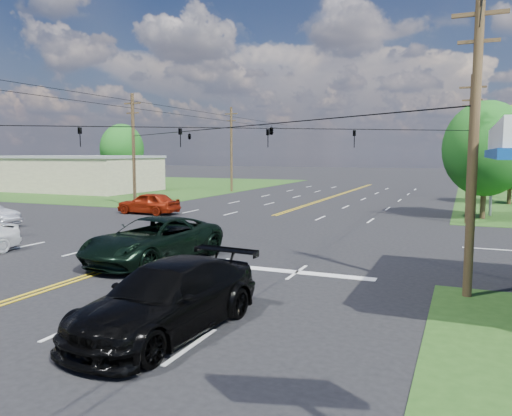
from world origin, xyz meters
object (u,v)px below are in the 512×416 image
at_px(pole_ne, 470,148).
at_px(tree_far_l, 122,149).
at_px(retail_nw, 84,175).
at_px(pole_right_far, 469,147).
at_px(tree_right_b, 511,157).
at_px(suv_black, 168,298).
at_px(pole_se, 474,141).
at_px(pole_nw, 134,149).
at_px(tree_right_a, 486,149).
at_px(pole_left_far, 231,148).
at_px(pickup_dkgreen, 153,240).

relative_size(pole_ne, tree_far_l, 1.09).
distance_m(retail_nw, pole_right_far, 43.53).
xyz_separation_m(pole_ne, tree_right_b, (3.50, 15.00, -0.70)).
bearing_deg(suv_black, pole_ne, 79.34).
relative_size(pole_se, suv_black, 1.56).
bearing_deg(tree_far_l, pole_nw, -50.44).
distance_m(retail_nw, pole_se, 53.09).
bearing_deg(retail_nw, suv_black, -46.09).
bearing_deg(tree_right_a, tree_far_l, 156.50).
relative_size(pole_left_far, tree_right_b, 1.41).
bearing_deg(suv_black, pole_left_far, 119.11).
xyz_separation_m(pole_left_far, pole_right_far, (26.00, 0.00, 0.00)).
xyz_separation_m(retail_nw, pole_nw, (17.00, -13.00, 2.92)).
bearing_deg(tree_right_b, suv_black, -105.02).
xyz_separation_m(retail_nw, tree_right_b, (46.50, 2.00, 2.22)).
relative_size(pole_ne, pickup_dkgreen, 1.42).
height_order(pole_left_far, pole_right_far, same).
height_order(tree_right_b, tree_far_l, tree_far_l).
distance_m(pickup_dkgreen, suv_black, 8.54).
bearing_deg(suv_black, pole_right_far, 86.26).
relative_size(tree_right_a, tree_right_b, 1.15).
xyz_separation_m(pole_nw, pickup_dkgreen, (13.83, -17.50, -3.99)).
distance_m(retail_nw, tree_far_l, 10.69).
bearing_deg(tree_right_a, tree_right_b, 78.23).
bearing_deg(pole_se, tree_right_b, 83.95).
xyz_separation_m(pole_se, tree_far_l, (-45.00, 41.00, 0.28)).
xyz_separation_m(pole_se, pole_ne, (0.00, 18.00, 0.00)).
bearing_deg(retail_nw, pole_se, -35.79).
xyz_separation_m(pole_se, pickup_dkgreen, (-12.17, 0.50, -3.99)).
bearing_deg(tree_right_a, pickup_dkgreen, -122.71).
height_order(tree_right_a, tree_far_l, tree_far_l).
xyz_separation_m(retail_nw, tree_right_a, (44.00, -10.00, 2.87)).
xyz_separation_m(pole_left_far, tree_right_b, (29.50, -4.00, -0.95)).
distance_m(pole_left_far, tree_right_a, 31.39).
relative_size(pole_right_far, tree_right_b, 1.41).
xyz_separation_m(pole_ne, pole_right_far, (0.00, 19.00, 0.25)).
distance_m(pole_se, pole_nw, 31.62).
relative_size(pole_se, pickup_dkgreen, 1.42).
bearing_deg(pole_nw, pole_right_far, 36.16).
distance_m(tree_right_b, suv_black, 40.87).
bearing_deg(pole_right_far, tree_right_a, -86.42).
bearing_deg(tree_far_l, suv_black, -51.29).
distance_m(pole_se, tree_right_b, 33.19).
distance_m(pole_ne, tree_far_l, 50.54).
height_order(pole_nw, pole_ne, same).
bearing_deg(tree_right_b, pole_ne, -103.13).
bearing_deg(pole_se, tree_right_a, 87.27).
xyz_separation_m(pickup_dkgreen, suv_black, (5.11, -6.84, -0.05)).
height_order(pole_se, tree_right_a, pole_se).
bearing_deg(pole_right_far, retail_nw, -172.06).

